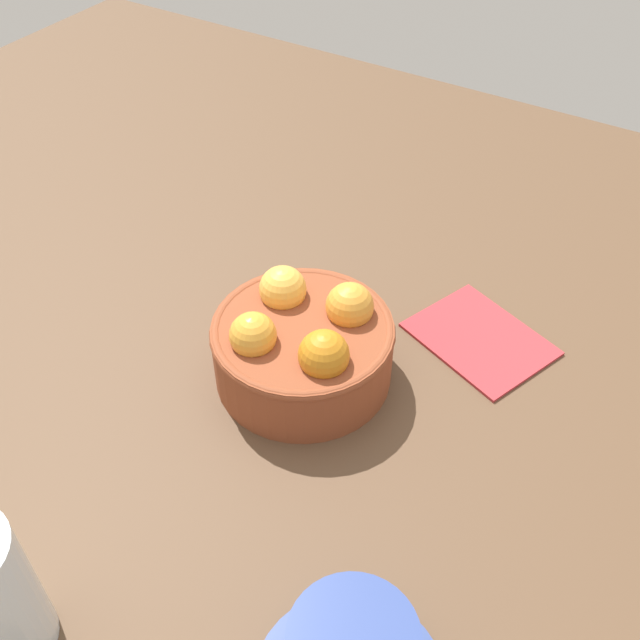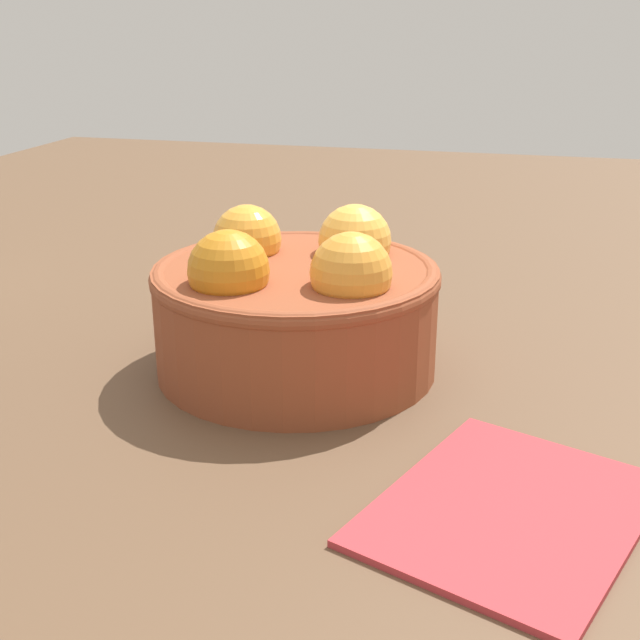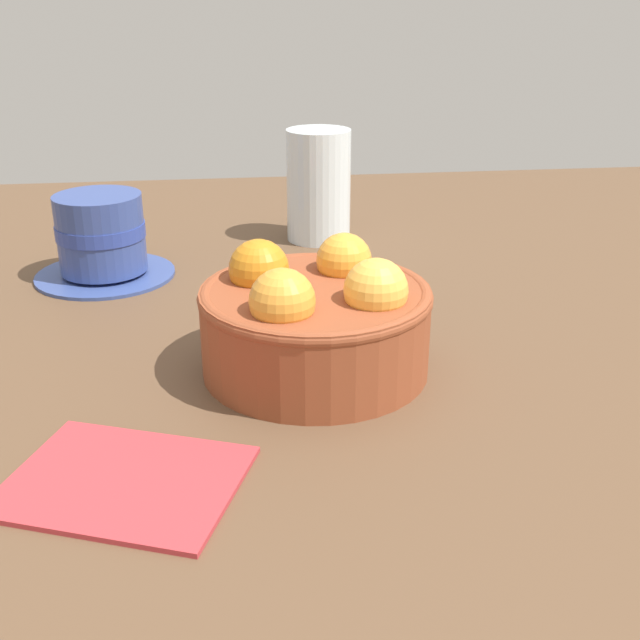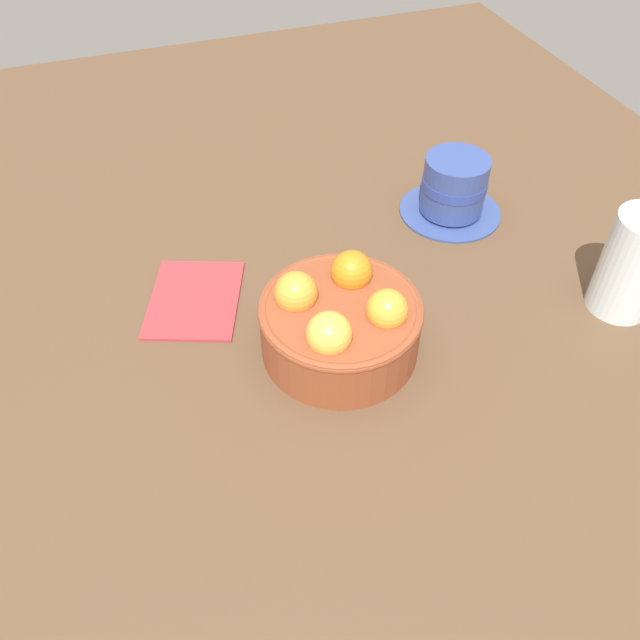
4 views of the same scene
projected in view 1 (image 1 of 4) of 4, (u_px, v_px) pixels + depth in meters
The scene contains 3 objects.
ground_plane at pixel (304, 390), 64.82cm from camera, with size 150.53×114.34×4.11cm, color brown.
terracotta_bowl at pixel (303, 344), 60.91cm from camera, with size 15.08×15.08×8.34cm.
folded_napkin at pixel (480, 338), 66.23cm from camera, with size 11.65×9.06×0.60cm, color #B23338.
Camera 1 is at (-23.67, 35.89, 46.86)cm, focal length 41.58 mm.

